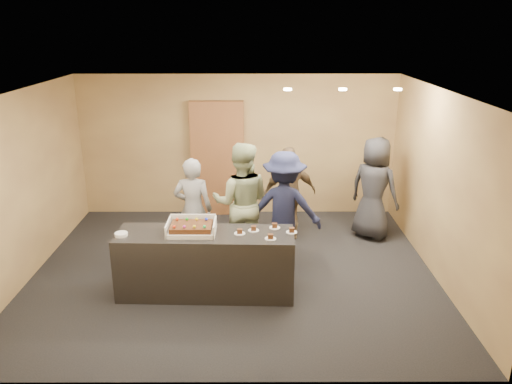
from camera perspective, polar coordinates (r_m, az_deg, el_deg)
room at (r=7.19m, az=-2.70°, el=0.64°), size 6.04×6.00×2.70m
serving_counter at (r=6.96m, az=-5.75°, el=-8.10°), size 2.42×0.77×0.90m
storage_cabinet at (r=9.58m, az=-4.41°, el=3.76°), size 1.01×0.15×2.22m
cake_box at (r=6.79m, az=-7.35°, el=-4.26°), size 0.65×0.45×0.19m
sheet_cake at (r=6.75m, az=-7.40°, el=-3.93°), size 0.55×0.38×0.11m
plate_stack at (r=6.88m, az=-15.15°, el=-4.69°), size 0.17×0.17×0.04m
slice_a at (r=6.71m, az=-1.87°, el=-4.60°), size 0.15×0.15×0.07m
slice_b at (r=6.80m, az=-0.27°, el=-4.26°), size 0.15×0.15×0.07m
slice_c at (r=6.55m, az=1.67°, el=-5.20°), size 0.15×0.15×0.07m
slice_d at (r=6.89m, az=2.15°, el=-3.95°), size 0.15×0.15×0.07m
slice_e at (r=6.76m, az=4.10°, el=-4.45°), size 0.15×0.15×0.07m
person_server_grey at (r=7.83m, az=-7.19°, el=-1.99°), size 0.63×0.43×1.65m
person_sage_man at (r=7.72m, az=-1.68°, el=-1.20°), size 0.96×0.77×1.89m
person_navy_man at (r=7.66m, az=3.22°, el=-1.86°), size 1.23×0.81×1.78m
person_brown_extra at (r=8.53m, az=3.82°, el=-0.19°), size 1.03×0.64×1.63m
person_dark_suit at (r=8.78m, az=13.34°, el=0.42°), size 1.03×1.00×1.79m
ceiling_spotlights at (r=7.49m, az=9.88°, el=11.49°), size 1.72×0.12×0.03m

